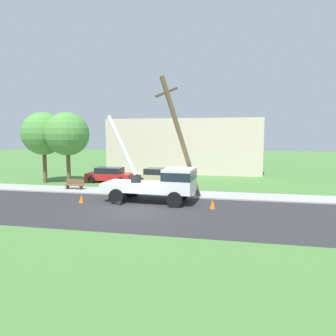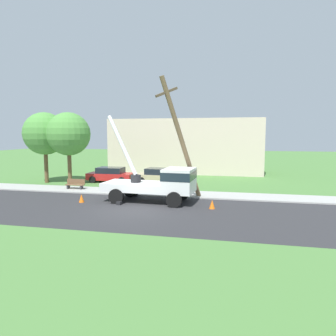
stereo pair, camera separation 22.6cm
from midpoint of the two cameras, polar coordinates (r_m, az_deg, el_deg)
ground_plane at (r=30.28m, az=0.36°, el=-2.46°), size 120.00×120.00×0.00m
road_asphalt at (r=18.89m, az=-6.93°, el=-7.84°), size 80.00×8.46×0.01m
sidewalk_strip at (r=24.05m, az=-2.71°, el=-4.63°), size 80.00×2.58×0.10m
utility_truck at (r=20.75m, az=-1.67°, el=-2.56°), size 6.75×3.21×5.98m
leaning_utility_pole at (r=21.33m, az=2.11°, el=5.55°), size 2.84×3.09×8.47m
traffic_cone_ahead at (r=19.36m, az=7.92°, el=-6.66°), size 0.36×0.36×0.56m
traffic_cone_behind at (r=21.69m, az=-16.05°, el=-5.45°), size 0.36×0.36×0.56m
parked_sedan_red at (r=30.20m, az=-10.98°, el=-1.24°), size 4.42×2.06×1.42m
parked_sedan_tan at (r=28.83m, az=-1.95°, el=-1.47°), size 4.56×2.30×1.42m
park_bench at (r=26.57m, az=-17.18°, el=-2.96°), size 1.60×0.45×0.90m
roadside_tree_near at (r=31.24m, az=-22.29°, el=5.89°), size 3.98×3.98×6.65m
roadside_tree_far at (r=29.68m, az=-18.36°, el=5.97°), size 3.95×3.95×6.60m
lowrise_building_backdrop at (r=37.74m, az=2.93°, el=4.14°), size 18.00×6.00×6.40m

